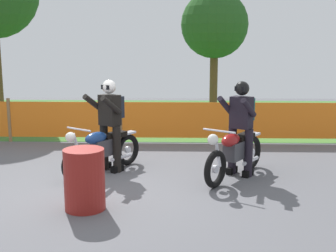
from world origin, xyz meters
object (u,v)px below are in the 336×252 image
object	(u,v)px
motorcycle_lead	(103,149)
motorcycle_trailing	(235,152)
rider_trailing	(241,123)
oil_drum	(84,179)
rider_lead	(110,120)

from	to	relation	value
motorcycle_lead	motorcycle_trailing	bearing A→B (deg)	119.45
motorcycle_trailing	motorcycle_lead	bearing A→B (deg)	-61.38
motorcycle_trailing	rider_trailing	size ratio (longest dim) A/B	1.02
oil_drum	rider_lead	bearing A→B (deg)	88.00
motorcycle_trailing	oil_drum	world-z (taller)	motorcycle_trailing
motorcycle_lead	rider_lead	distance (m)	0.55
motorcycle_trailing	rider_lead	world-z (taller)	rider_lead
rider_lead	oil_drum	bearing A→B (deg)	32.88
motorcycle_trailing	rider_lead	size ratio (longest dim) A/B	1.02
rider_trailing	oil_drum	xyz separation A→B (m)	(-2.43, -1.76, -0.51)
motorcycle_lead	oil_drum	xyz separation A→B (m)	(0.05, -1.80, -0.00)
rider_trailing	oil_drum	distance (m)	3.05
motorcycle_lead	oil_drum	size ratio (longest dim) A/B	1.87
oil_drum	motorcycle_trailing	bearing A→B (deg)	34.24
motorcycle_lead	oil_drum	distance (m)	1.80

